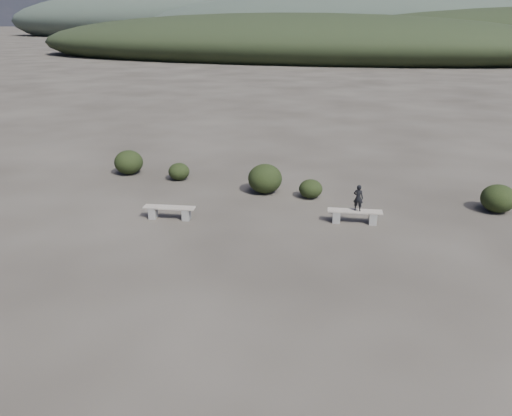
% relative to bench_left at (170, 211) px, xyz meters
% --- Properties ---
extents(ground, '(1200.00, 1200.00, 0.00)m').
position_rel_bench_left_xyz_m(ground, '(3.45, -4.10, -0.30)').
color(ground, '#2E2924').
rests_on(ground, ground).
extents(bench_left, '(1.99, 0.80, 0.49)m').
position_rel_bench_left_xyz_m(bench_left, '(0.00, 0.00, 0.00)').
color(bench_left, gray).
rests_on(bench_left, ground).
extents(bench_right, '(2.05, 0.81, 0.50)m').
position_rel_bench_left_xyz_m(bench_right, '(6.72, 1.86, 0.01)').
color(bench_right, gray).
rests_on(bench_right, ground).
extents(seated_person, '(0.39, 0.27, 1.00)m').
position_rel_bench_left_xyz_m(seated_person, '(6.80, 1.88, 0.71)').
color(seated_person, black).
rests_on(seated_person, bench_right).
extents(shrub_a, '(0.99, 0.99, 0.81)m').
position_rel_bench_left_xyz_m(shrub_a, '(-1.97, 4.62, 0.11)').
color(shrub_a, black).
rests_on(shrub_a, ground).
extents(shrub_b, '(1.49, 1.49, 1.28)m').
position_rel_bench_left_xyz_m(shrub_b, '(2.47, 4.15, 0.34)').
color(shrub_b, black).
rests_on(shrub_b, ground).
extents(shrub_c, '(0.99, 0.99, 0.80)m').
position_rel_bench_left_xyz_m(shrub_c, '(4.52, 4.13, 0.10)').
color(shrub_c, black).
rests_on(shrub_c, ground).
extents(shrub_e, '(1.32, 1.32, 1.10)m').
position_rel_bench_left_xyz_m(shrub_e, '(11.86, 4.88, 0.25)').
color(shrub_e, black).
rests_on(shrub_e, ground).
extents(shrub_f, '(1.39, 1.39, 1.17)m').
position_rel_bench_left_xyz_m(shrub_f, '(-4.75, 4.71, 0.29)').
color(shrub_f, black).
rests_on(shrub_f, ground).
extents(mountain_ridges, '(500.00, 400.00, 56.00)m').
position_rel_bench_left_xyz_m(mountain_ridges, '(-4.03, 334.96, 10.54)').
color(mountain_ridges, black).
rests_on(mountain_ridges, ground).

